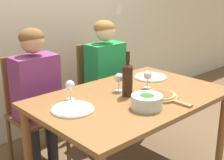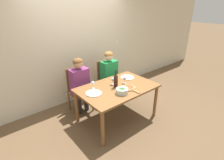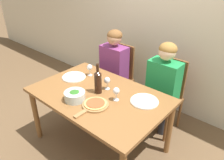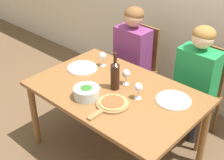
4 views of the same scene
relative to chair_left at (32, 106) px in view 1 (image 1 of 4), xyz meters
The scene contains 14 objects.
back_wall 1.04m from the chair_left, 48.90° to the left, with size 10.00×0.06×2.70m.
dining_table 0.94m from the chair_left, 63.95° to the right, with size 1.50×0.97×0.74m.
chair_left is the anchor object (origin of this frame).
chair_right 0.80m from the chair_left, ahead, with size 0.42×0.42×0.96m.
person_woman 0.25m from the chair_left, 90.00° to the right, with size 0.47×0.51×1.22m.
person_man 0.84m from the chair_left, ahead, with size 0.47×0.51×1.22m.
wine_bottle 0.97m from the chair_left, 64.82° to the right, with size 0.08×0.08×0.35m.
broccoli_bowl 1.16m from the chair_left, 74.41° to the right, with size 0.22×0.22×0.10m.
dinner_plate_left 0.81m from the chair_left, 97.22° to the right, with size 0.30×0.30×0.02m.
dinner_plate_right 1.11m from the chair_left, 36.00° to the right, with size 0.30×0.30×0.02m.
pizza_on_board 1.18m from the chair_left, 62.30° to the right, with size 0.27×0.41×0.04m.
wine_glass_left 0.67m from the chair_left, 88.76° to the right, with size 0.07×0.07×0.15m.
wine_glass_right 1.08m from the chair_left, 51.80° to the right, with size 0.07×0.07×0.15m.
wine_glass_centre 0.87m from the chair_left, 59.80° to the right, with size 0.07×0.07×0.15m.
Camera 1 is at (-1.65, -1.55, 1.57)m, focal length 50.00 mm.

